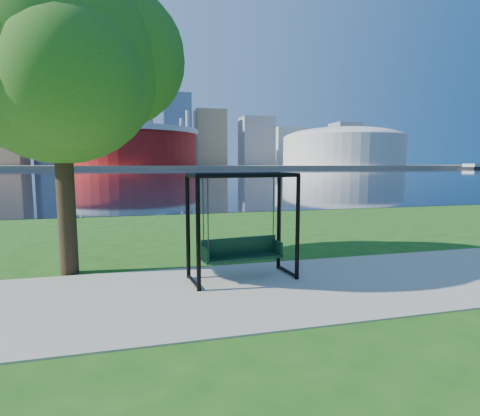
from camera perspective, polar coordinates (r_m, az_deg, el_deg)
name	(u,v)px	position (r m, az deg, el deg)	size (l,w,h in m)	color
ground	(250,283)	(8.53, 1.55, -11.35)	(900.00, 900.00, 0.00)	#1E5114
path	(257,290)	(8.07, 2.55, -12.31)	(120.00, 4.00, 0.03)	#9E937F
river	(153,174)	(109.85, -13.17, 5.10)	(900.00, 180.00, 0.02)	black
far_bank	(147,167)	(313.81, -13.96, 6.15)	(900.00, 228.00, 2.00)	#937F60
stadium	(131,146)	(243.20, -16.31, 9.11)	(83.00, 83.00, 32.00)	maroon
arena	(343,146)	(279.21, 15.37, 9.13)	(84.00, 84.00, 26.56)	beige
skyline	(141,124)	(328.89, -14.91, 12.23)	(392.00, 66.00, 96.50)	gray
swing	(242,229)	(8.50, 0.32, -3.17)	(2.50, 1.30, 2.45)	black
park_tree	(56,58)	(10.11, -26.18, 19.80)	(5.85, 5.29, 7.27)	black
barge	(476,167)	(274.39, 32.31, 5.36)	(31.37, 20.36, 3.08)	black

